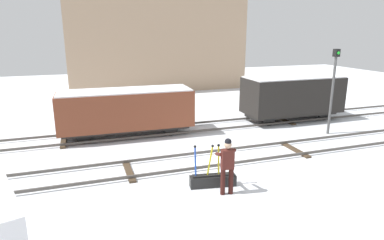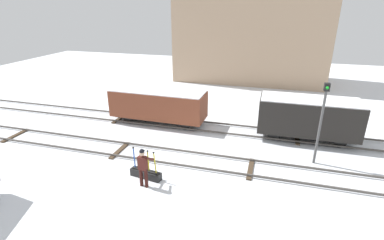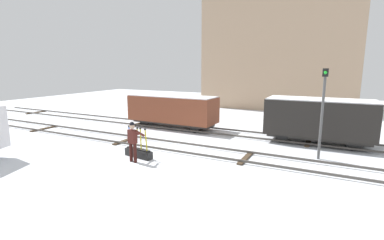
{
  "view_description": "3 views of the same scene",
  "coord_description": "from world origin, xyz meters",
  "px_view_note": "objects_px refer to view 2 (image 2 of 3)",
  "views": [
    {
      "loc": [
        -4.93,
        -11.35,
        4.98
      ],
      "look_at": [
        -0.21,
        2.65,
        0.99
      ],
      "focal_mm": 31.32,
      "sensor_mm": 36.0,
      "label": 1
    },
    {
      "loc": [
        4.09,
        -12.41,
        7.46
      ],
      "look_at": [
        -0.14,
        2.55,
        1.2
      ],
      "focal_mm": 27.1,
      "sensor_mm": 36.0,
      "label": 2
    },
    {
      "loc": [
        6.93,
        -12.28,
        4.19
      ],
      "look_at": [
        -0.37,
        2.23,
        1.13
      ],
      "focal_mm": 26.44,
      "sensor_mm": 36.0,
      "label": 3
    }
  ],
  "objects_px": {
    "switch_lever_frame": "(146,173)",
    "signal_post": "(322,117)",
    "rail_worker": "(143,165)",
    "freight_car_near_switch": "(158,104)",
    "freight_car_far_end": "(308,117)"
  },
  "relations": [
    {
      "from": "switch_lever_frame",
      "to": "signal_post",
      "type": "height_order",
      "value": "signal_post"
    },
    {
      "from": "signal_post",
      "to": "freight_car_far_end",
      "type": "distance_m",
      "value": 3.0
    },
    {
      "from": "rail_worker",
      "to": "freight_car_near_switch",
      "type": "bearing_deg",
      "value": 116.04
    },
    {
      "from": "freight_car_far_end",
      "to": "rail_worker",
      "type": "bearing_deg",
      "value": -136.08
    },
    {
      "from": "signal_post",
      "to": "freight_car_near_switch",
      "type": "bearing_deg",
      "value": 163.55
    },
    {
      "from": "switch_lever_frame",
      "to": "freight_car_near_switch",
      "type": "bearing_deg",
      "value": 115.89
    },
    {
      "from": "signal_post",
      "to": "freight_car_far_end",
      "type": "relative_size",
      "value": 0.75
    },
    {
      "from": "switch_lever_frame",
      "to": "freight_car_near_switch",
      "type": "height_order",
      "value": "freight_car_near_switch"
    },
    {
      "from": "rail_worker",
      "to": "freight_car_near_switch",
      "type": "relative_size",
      "value": 0.29
    },
    {
      "from": "signal_post",
      "to": "freight_car_near_switch",
      "type": "relative_size",
      "value": 0.66
    },
    {
      "from": "rail_worker",
      "to": "freight_car_near_switch",
      "type": "height_order",
      "value": "freight_car_near_switch"
    },
    {
      "from": "rail_worker",
      "to": "signal_post",
      "type": "xyz_separation_m",
      "value": [
        7.37,
        4.15,
        1.46
      ]
    },
    {
      "from": "signal_post",
      "to": "freight_car_near_switch",
      "type": "xyz_separation_m",
      "value": [
        -9.47,
        2.8,
        -1.19
      ]
    },
    {
      "from": "switch_lever_frame",
      "to": "freight_car_near_switch",
      "type": "distance_m",
      "value": 6.68
    },
    {
      "from": "rail_worker",
      "to": "signal_post",
      "type": "distance_m",
      "value": 8.58
    }
  ]
}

